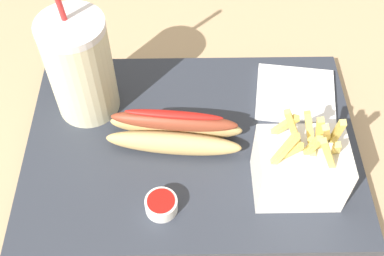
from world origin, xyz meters
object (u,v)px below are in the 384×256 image
at_px(hot_dog_1, 174,131).
at_px(napkin_stack, 295,94).
at_px(ketchup_cup_1, 161,204).
at_px(fries_basket, 300,168).
at_px(soda_cup, 80,67).

distance_m(hot_dog_1, napkin_stack, 0.19).
bearing_deg(ketchup_cup_1, fries_basket, -170.00).
distance_m(fries_basket, ketchup_cup_1, 0.17).
height_order(soda_cup, napkin_stack, soda_cup).
bearing_deg(napkin_stack, hot_dog_1, 24.42).
xyz_separation_m(fries_basket, napkin_stack, (-0.02, -0.15, -0.04)).
distance_m(fries_basket, napkin_stack, 0.15).
xyz_separation_m(fries_basket, hot_dog_1, (0.15, -0.07, -0.02)).
xyz_separation_m(soda_cup, fries_basket, (-0.27, 0.14, -0.03)).
bearing_deg(fries_basket, hot_dog_1, -25.23).
distance_m(soda_cup, napkin_stack, 0.30).
bearing_deg(napkin_stack, ketchup_cup_1, 43.40).
height_order(ketchup_cup_1, napkin_stack, ketchup_cup_1).
relative_size(hot_dog_1, napkin_stack, 1.66).
height_order(fries_basket, hot_dog_1, fries_basket).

